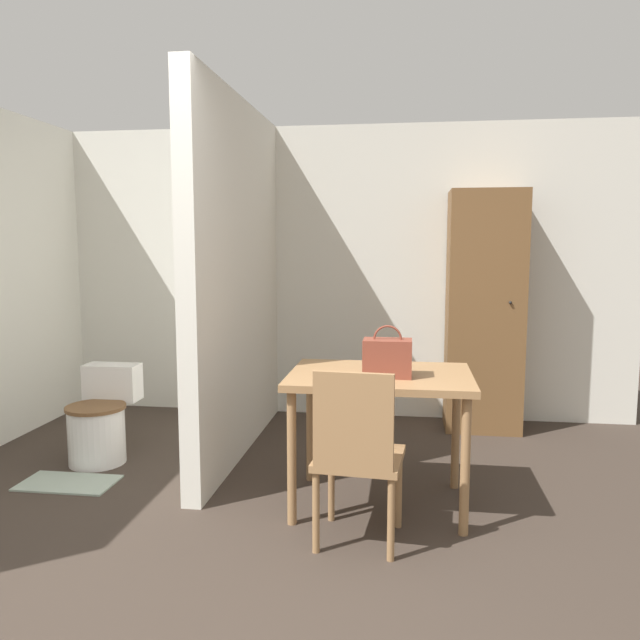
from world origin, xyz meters
The scene contains 8 objects.
wall_back centered at (0.00, 3.36, 1.25)m, with size 5.41×0.12×2.50m.
partition_wall centered at (-0.41, 2.24, 1.25)m, with size 0.12×2.12×2.50m.
dining_table centered at (0.65, 1.40, 0.68)m, with size 1.03×0.76×0.78m.
wooden_chair centered at (0.56, 0.88, 0.49)m, with size 0.46×0.46×0.91m.
toilet centered at (-1.31, 1.89, 0.28)m, with size 0.40×0.55×0.64m.
handbag centered at (0.69, 1.32, 0.88)m, with size 0.27×0.16×0.29m.
wooden_cabinet centered at (1.41, 3.05, 0.96)m, with size 0.59×0.49×1.92m.
bath_mat centered at (-1.31, 1.44, 0.01)m, with size 0.59×0.33×0.01m.
Camera 1 is at (0.79, -2.07, 1.50)m, focal length 35.00 mm.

